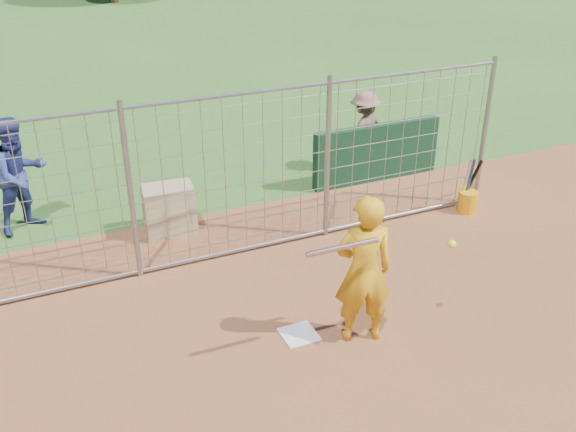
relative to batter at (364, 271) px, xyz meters
name	(u,v)px	position (x,y,z in m)	size (l,w,h in m)	color
ground	(292,326)	(-0.68, 0.54, -0.97)	(100.00, 100.00, 0.00)	#2D591E
home_plate	(299,334)	(-0.68, 0.34, -0.96)	(0.43, 0.43, 0.02)	silver
dugout_wall	(377,153)	(2.72, 4.14, -0.42)	(2.60, 0.20, 1.10)	#11381E
batter	(364,271)	(0.00, 0.00, 0.00)	(0.71, 0.46, 1.94)	orange
bystander_a	(20,175)	(-3.50, 4.77, -0.02)	(0.92, 0.72, 1.89)	navy
bystander_c	(364,132)	(2.75, 4.68, -0.17)	(1.03, 0.59, 1.59)	brown
equipment_bin	(169,210)	(-1.42, 3.68, -0.57)	(0.80, 0.55, 0.80)	tan
equipment_in_play	(371,246)	(-0.12, -0.30, 0.51)	(1.89, 0.19, 0.32)	silver
bucket_with_bats	(468,199)	(3.45, 2.30, -0.72)	(0.34, 0.38, 0.97)	orange
backstop_fence	(235,179)	(-0.68, 2.54, 0.29)	(9.08, 0.08, 2.60)	gray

